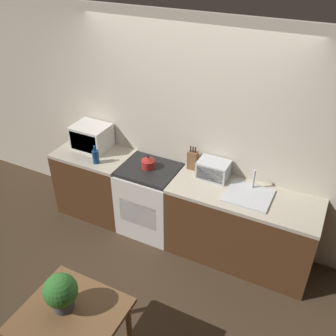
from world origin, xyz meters
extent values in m
plane|color=#3D2D1E|center=(0.00, 0.00, 0.00)|extent=(16.00, 16.00, 0.00)
cube|color=beige|center=(0.00, 1.10, 1.30)|extent=(10.00, 0.06, 2.60)
cube|color=#4C2D19|center=(-1.15, 0.76, 0.43)|extent=(0.94, 0.62, 0.86)
cube|color=#B7AD99|center=(-1.15, 0.76, 0.88)|extent=(0.94, 0.62, 0.04)
cube|color=#4C2D19|center=(0.81, 0.76, 0.43)|extent=(1.61, 0.62, 0.86)
cube|color=#B7AD99|center=(0.81, 0.76, 0.88)|extent=(1.61, 0.62, 0.04)
cube|color=silver|center=(-0.34, 0.76, 0.43)|extent=(0.68, 0.62, 0.86)
cube|color=black|center=(-0.34, 0.76, 0.88)|extent=(0.66, 0.57, 0.04)
cube|color=black|center=(-0.34, 0.46, 0.43)|extent=(0.49, 0.02, 0.32)
cylinder|color=maroon|center=(-0.36, 0.77, 0.95)|extent=(0.16, 0.16, 0.10)
cone|color=maroon|center=(-0.36, 0.77, 1.02)|extent=(0.15, 0.15, 0.05)
sphere|color=black|center=(-0.36, 0.77, 1.05)|extent=(0.03, 0.03, 0.03)
cube|color=silver|center=(-1.22, 0.87, 1.05)|extent=(0.44, 0.36, 0.31)
cube|color=black|center=(-1.22, 0.70, 1.05)|extent=(0.39, 0.01, 0.25)
cylinder|color=navy|center=(-0.97, 0.59, 0.98)|extent=(0.08, 0.08, 0.17)
cylinder|color=navy|center=(-0.97, 0.59, 1.10)|extent=(0.03, 0.03, 0.06)
cube|color=brown|center=(0.11, 0.99, 1.01)|extent=(0.11, 0.08, 0.22)
cylinder|color=black|center=(0.08, 0.99, 1.16)|extent=(0.01, 0.01, 0.07)
cylinder|color=black|center=(0.11, 0.99, 1.16)|extent=(0.01, 0.01, 0.07)
cylinder|color=black|center=(0.14, 0.99, 1.16)|extent=(0.01, 0.01, 0.07)
cube|color=silver|center=(0.39, 0.93, 1.00)|extent=(0.34, 0.24, 0.20)
cube|color=black|center=(0.39, 0.82, 1.00)|extent=(0.30, 0.01, 0.16)
cube|color=silver|center=(0.85, 0.76, 0.91)|extent=(0.48, 0.42, 0.02)
cylinder|color=silver|center=(0.85, 0.91, 1.03)|extent=(0.03, 0.03, 0.22)
cube|color=brown|center=(-0.01, -1.12, 0.71)|extent=(0.79, 0.73, 0.04)
cylinder|color=brown|center=(-0.34, -0.82, 0.35)|extent=(0.05, 0.05, 0.69)
cylinder|color=brown|center=(0.33, -0.82, 0.35)|extent=(0.05, 0.05, 0.69)
cylinder|color=#424247|center=(-0.09, -1.09, 0.78)|extent=(0.17, 0.17, 0.09)
sphere|color=#2D6B28|center=(-0.09, -1.09, 0.93)|extent=(0.27, 0.27, 0.27)
camera|label=1|loc=(1.50, -2.40, 3.29)|focal=40.00mm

